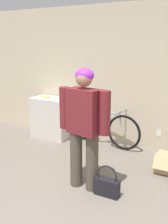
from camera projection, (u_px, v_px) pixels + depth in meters
wall_back at (132, 78)px, 4.73m from camera, size 8.00×0.07×2.60m
side_shelf at (52, 117)px, 5.44m from camera, size 0.78×0.49×0.83m
person at (84, 122)px, 3.35m from camera, size 0.72×0.30×1.61m
bicycle at (101, 127)px, 5.03m from camera, size 1.63×0.46×0.73m
banana at (46, 96)px, 5.39m from camera, size 0.30×0.08×0.03m
handbag at (107, 186)px, 3.34m from camera, size 0.33×0.11×0.42m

